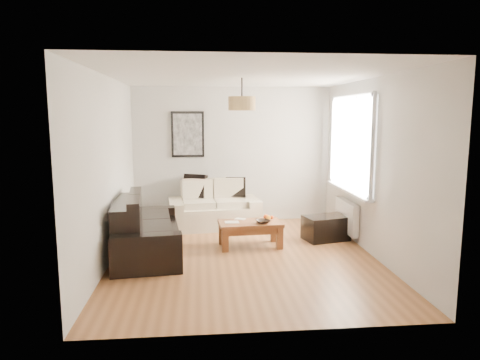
{
  "coord_description": "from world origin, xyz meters",
  "views": [
    {
      "loc": [
        -0.62,
        -6.09,
        2.06
      ],
      "look_at": [
        0.0,
        0.6,
        1.05
      ],
      "focal_mm": 32.32,
      "sensor_mm": 36.0,
      "label": 1
    }
  ],
  "objects": [
    {
      "name": "window_bay",
      "position": [
        1.86,
        0.8,
        1.6
      ],
      "size": [
        0.14,
        1.9,
        1.6
      ],
      "primitive_type": null,
      "color": "white",
      "rests_on": "wall_right"
    },
    {
      "name": "sofa_leather",
      "position": [
        -1.43,
        0.24,
        0.41
      ],
      "size": [
        1.13,
        2.0,
        0.82
      ],
      "primitive_type": null,
      "rotation": [
        0.0,
        0.0,
        1.68
      ],
      "color": "black",
      "rests_on": "floor"
    },
    {
      "name": "wall_right",
      "position": [
        1.9,
        0.0,
        1.3
      ],
      "size": [
        0.04,
        4.5,
        2.6
      ],
      "primitive_type": null,
      "color": "silver",
      "rests_on": "floor"
    },
    {
      "name": "ceiling",
      "position": [
        0.0,
        0.0,
        2.6
      ],
      "size": [
        3.8,
        4.5,
        0.0
      ],
      "primitive_type": null,
      "color": "white",
      "rests_on": "floor"
    },
    {
      "name": "fruit_bowl",
      "position": [
        0.34,
        0.37,
        0.43
      ],
      "size": [
        0.28,
        0.28,
        0.05
      ],
      "primitive_type": "imported",
      "rotation": [
        0.0,
        0.0,
        0.32
      ],
      "color": "black",
      "rests_on": "coffee_table"
    },
    {
      "name": "loveseat_cream",
      "position": [
        -0.38,
        1.78,
        0.41
      ],
      "size": [
        1.73,
        1.07,
        0.82
      ],
      "primitive_type": null,
      "rotation": [
        0.0,
        0.0,
        0.11
      ],
      "color": "#C1BA9B",
      "rests_on": "floor"
    },
    {
      "name": "poster",
      "position": [
        -0.85,
        2.22,
        1.7
      ],
      "size": [
        0.62,
        0.04,
        0.87
      ],
      "primitive_type": null,
      "color": "black",
      "rests_on": "wall_back"
    },
    {
      "name": "radiator",
      "position": [
        1.82,
        0.8,
        0.38
      ],
      "size": [
        0.1,
        0.9,
        0.52
      ],
      "primitive_type": "cube",
      "color": "white",
      "rests_on": "wall_right"
    },
    {
      "name": "wall_back",
      "position": [
        0.0,
        2.25,
        1.3
      ],
      "size": [
        3.8,
        0.04,
        2.6
      ],
      "primitive_type": null,
      "color": "silver",
      "rests_on": "floor"
    },
    {
      "name": "wall_left",
      "position": [
        -1.9,
        0.0,
        1.3
      ],
      "size": [
        0.04,
        4.5,
        2.6
      ],
      "primitive_type": null,
      "color": "silver",
      "rests_on": "floor"
    },
    {
      "name": "papers",
      "position": [
        -0.14,
        0.48,
        0.4
      ],
      "size": [
        0.23,
        0.16,
        0.01
      ],
      "primitive_type": "cube",
      "rotation": [
        0.0,
        0.0,
        0.06
      ],
      "color": "beige",
      "rests_on": "coffee_table"
    },
    {
      "name": "pendant_shade",
      "position": [
        0.0,
        0.3,
        2.23
      ],
      "size": [
        0.4,
        0.4,
        0.2
      ],
      "primitive_type": "cylinder",
      "color": "tan",
      "rests_on": "ceiling"
    },
    {
      "name": "wall_front",
      "position": [
        0.0,
        -2.25,
        1.3
      ],
      "size": [
        3.8,
        0.04,
        2.6
      ],
      "primitive_type": null,
      "color": "silver",
      "rests_on": "floor"
    },
    {
      "name": "orange_b",
      "position": [
        0.51,
        0.59,
        0.44
      ],
      "size": [
        0.06,
        0.06,
        0.06
      ],
      "primitive_type": "sphere",
      "rotation": [
        0.0,
        0.0,
        0.07
      ],
      "color": "#D94712",
      "rests_on": "fruit_bowl"
    },
    {
      "name": "cushion_right",
      "position": [
        0.05,
        1.98,
        0.71
      ],
      "size": [
        0.38,
        0.14,
        0.37
      ],
      "primitive_type": "cube",
      "rotation": [
        0.0,
        0.0,
        -0.06
      ],
      "color": "black",
      "rests_on": "loveseat_cream"
    },
    {
      "name": "coffee_table",
      "position": [
        0.15,
        0.48,
        0.2
      ],
      "size": [
        1.01,
        0.6,
        0.4
      ],
      "primitive_type": null,
      "rotation": [
        0.0,
        0.0,
        0.07
      ],
      "color": "brown",
      "rests_on": "floor"
    },
    {
      "name": "ottoman",
      "position": [
        1.45,
        0.74,
        0.2
      ],
      "size": [
        0.79,
        0.61,
        0.4
      ],
      "primitive_type": "cube",
      "rotation": [
        0.0,
        0.0,
        0.24
      ],
      "color": "black",
      "rests_on": "floor"
    },
    {
      "name": "orange_a",
      "position": [
        0.45,
        0.57,
        0.44
      ],
      "size": [
        0.08,
        0.08,
        0.07
      ],
      "primitive_type": "sphere",
      "rotation": [
        0.0,
        0.0,
        -0.01
      ],
      "color": "#FFA215",
      "rests_on": "fruit_bowl"
    },
    {
      "name": "floor",
      "position": [
        0.0,
        0.0,
        0.0
      ],
      "size": [
        4.5,
        4.5,
        0.0
      ],
      "primitive_type": "plane",
      "color": "brown",
      "rests_on": "ground"
    },
    {
      "name": "cushion_left",
      "position": [
        -0.73,
        1.98,
        0.74
      ],
      "size": [
        0.46,
        0.31,
        0.44
      ],
      "primitive_type": "cube",
      "rotation": [
        0.0,
        0.0,
        -0.45
      ],
      "color": "black",
      "rests_on": "loveseat_cream"
    },
    {
      "name": "orange_c",
      "position": [
        0.42,
        0.6,
        0.44
      ],
      "size": [
        0.12,
        0.12,
        0.09
      ],
      "primitive_type": "sphere",
      "rotation": [
        0.0,
        0.0,
        0.35
      ],
      "color": "#EC5013",
      "rests_on": "fruit_bowl"
    }
  ]
}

